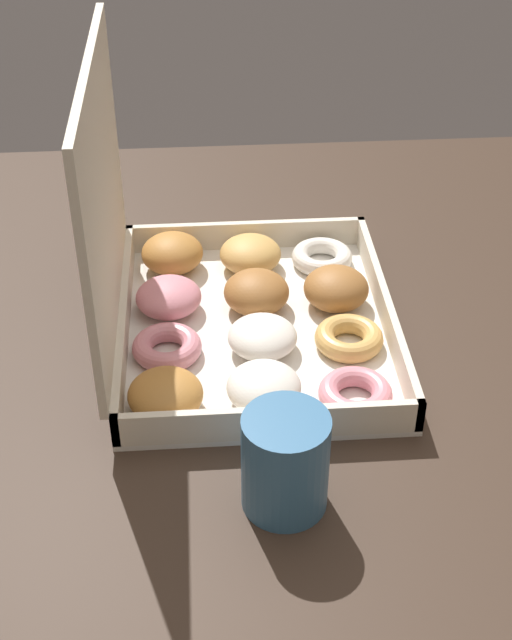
{
  "coord_description": "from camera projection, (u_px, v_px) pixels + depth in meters",
  "views": [
    {
      "loc": [
        -0.76,
        0.13,
        1.31
      ],
      "look_at": [
        0.01,
        0.08,
        0.73
      ],
      "focal_mm": 50.0,
      "sensor_mm": 36.0,
      "label": 1
    }
  ],
  "objects": [
    {
      "name": "donut_box",
      "position": [
        225.0,
        295.0,
        0.95
      ],
      "size": [
        0.35,
        0.3,
        0.31
      ],
      "color": "silver",
      "rests_on": "dining_table"
    },
    {
      "name": "dining_table",
      "position": [
        322.0,
        406.0,
        1.03
      ],
      "size": [
        0.97,
        0.95,
        0.72
      ],
      "color": "#38281E",
      "rests_on": "ground_plane"
    },
    {
      "name": "coffee_mug",
      "position": [
        285.0,
        461.0,
        0.75
      ],
      "size": [
        0.07,
        0.07,
        0.1
      ],
      "color": "teal",
      "rests_on": "dining_table"
    }
  ]
}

